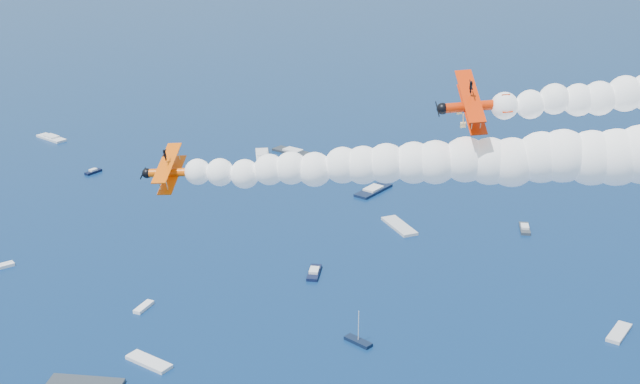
{
  "coord_description": "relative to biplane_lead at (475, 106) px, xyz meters",
  "views": [
    {
      "loc": [
        -6.93,
        -69.44,
        85.16
      ],
      "look_at": [
        -7.41,
        19.19,
        51.23
      ],
      "focal_mm": 48.23,
      "sensor_mm": 36.0,
      "label": 1
    }
  ],
  "objects": [
    {
      "name": "biplane_lead",
      "position": [
        0.0,
        0.0,
        0.0
      ],
      "size": [
        8.5,
        10.33,
        8.83
      ],
      "primitive_type": null,
      "rotation": [
        -0.42,
        0.07,
        3.18
      ],
      "color": "red"
    },
    {
      "name": "spectator_boats",
      "position": [
        -12.1,
        99.46,
        -60.99
      ],
      "size": [
        225.16,
        188.06,
        0.7
      ],
      "color": "white",
      "rests_on": "ground"
    },
    {
      "name": "smoke_trail_trail",
      "position": [
        -3.7,
        -1.03,
        -6.03
      ],
      "size": [
        59.18,
        18.4,
        10.91
      ],
      "primitive_type": null,
      "rotation": [
        0.0,
        0.0,
        3.03
      ],
      "color": "white"
    },
    {
      "name": "biplane_trail",
      "position": [
        -32.53,
        2.12,
        -8.23
      ],
      "size": [
        8.1,
        9.53,
        7.11
      ],
      "primitive_type": null,
      "rotation": [
        -0.27,
        0.07,
        3.03
      ],
      "color": "#FA5805"
    }
  ]
}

